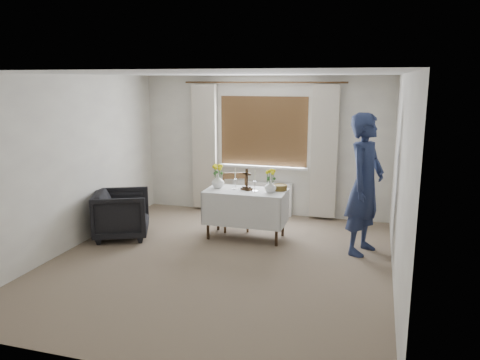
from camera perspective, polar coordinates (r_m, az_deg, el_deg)
name	(u,v)px	position (r m, az deg, el deg)	size (l,w,h in m)	color
ground	(219,262)	(6.46, -2.53, -9.92)	(5.00, 5.00, 0.00)	#7C6755
altar_table	(246,214)	(7.28, 0.71, -4.18)	(1.24, 0.64, 0.76)	silver
wooden_chair	(235,202)	(7.67, -0.56, -2.69)	(0.43, 0.43, 0.93)	#543B1D
armchair	(122,214)	(7.53, -14.21, -4.06)	(0.80, 0.82, 0.74)	black
person	(365,184)	(6.75, 14.99, -0.52)	(0.73, 0.48, 1.99)	navy
radiator	(262,198)	(8.58, 2.72, -2.22)	(1.10, 0.10, 0.60)	white
wooden_cross	(247,179)	(7.17, 0.82, 0.10)	(0.16, 0.11, 0.34)	black
candlestick_left	(235,179)	(7.22, -0.58, 0.17)	(0.09, 0.09, 0.33)	white
candlestick_right	(255,181)	(7.08, 1.81, -0.10)	(0.09, 0.09, 0.33)	white
flower_vase_left	(218,181)	(7.33, -2.71, -0.16)	(0.20, 0.20, 0.21)	white
flower_vase_right	(270,186)	(7.03, 3.72, -0.79)	(0.18, 0.18, 0.19)	white
wicker_basket	(280,187)	(7.20, 4.86, -0.91)	(0.23, 0.23, 0.09)	brown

